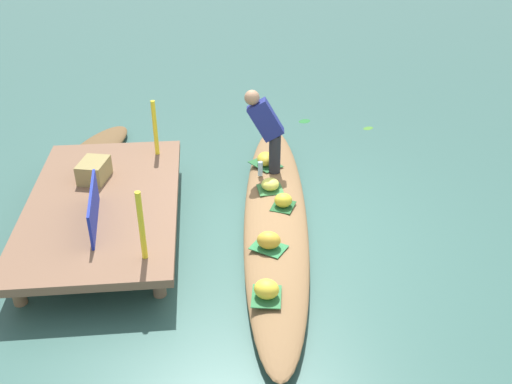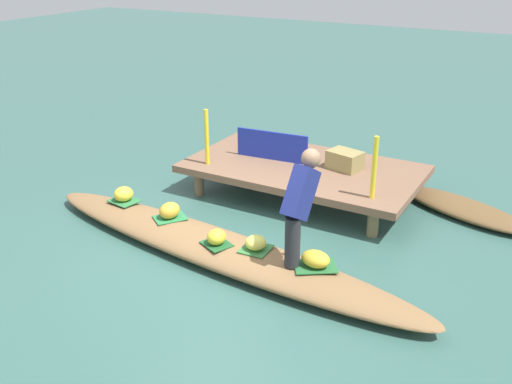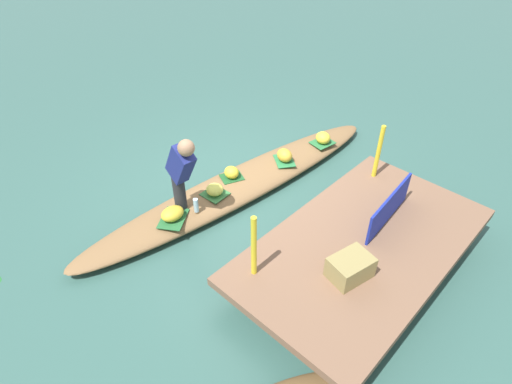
{
  "view_description": "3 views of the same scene",
  "coord_description": "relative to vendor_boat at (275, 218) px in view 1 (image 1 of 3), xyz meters",
  "views": [
    {
      "loc": [
        -6.02,
        0.81,
        4.05
      ],
      "look_at": [
        0.16,
        0.23,
        0.41
      ],
      "focal_mm": 40.52,
      "sensor_mm": 36.0,
      "label": 1
    },
    {
      "loc": [
        3.26,
        -4.86,
        3.32
      ],
      "look_at": [
        0.12,
        0.7,
        0.57
      ],
      "focal_mm": 41.07,
      "sensor_mm": 36.0,
      "label": 2
    },
    {
      "loc": [
        3.47,
        3.61,
        3.95
      ],
      "look_at": [
        0.32,
        0.63,
        0.51
      ],
      "focal_mm": 30.07,
      "sensor_mm": 36.0,
      "label": 3
    }
  ],
  "objects": [
    {
      "name": "moored_boat",
      "position": [
        2.21,
        2.56,
        -0.03
      ],
      "size": [
        1.98,
        1.25,
        0.17
      ],
      "primitive_type": "ellipsoid",
      "rotation": [
        0.0,
        0.0,
        -0.37
      ],
      "color": "brown",
      "rests_on": "ground"
    },
    {
      "name": "railing_post_west",
      "position": [
        -1.12,
        1.5,
        0.72
      ],
      "size": [
        0.06,
        0.06,
        0.78
      ],
      "primitive_type": "cylinder",
      "color": "yellow",
      "rests_on": "dock_platform"
    },
    {
      "name": "banana_bunch_3",
      "position": [
        0.5,
        0.01,
        0.2
      ],
      "size": [
        0.31,
        0.31,
        0.16
      ],
      "primitive_type": "ellipsoid",
      "rotation": [
        0.0,
        0.0,
        0.46
      ],
      "color": "#E8E257",
      "rests_on": "vendor_boat"
    },
    {
      "name": "leaf_mat_0",
      "position": [
        1.21,
        -0.01,
        0.12
      ],
      "size": [
        0.53,
        0.5,
        0.01
      ],
      "primitive_type": "cube",
      "rotation": [
        0.0,
        0.0,
        0.59
      ],
      "color": "#276635",
      "rests_on": "vendor_boat"
    },
    {
      "name": "drifting_plant_1",
      "position": [
        3.22,
        -0.91,
        -0.11
      ],
      "size": [
        0.26,
        0.28,
        0.01
      ],
      "primitive_type": "ellipsoid",
      "rotation": [
        0.0,
        0.0,
        2.14
      ],
      "color": "#226B2E",
      "rests_on": "ground"
    },
    {
      "name": "banana_bunch_0",
      "position": [
        1.21,
        -0.01,
        0.21
      ],
      "size": [
        0.33,
        0.26,
        0.17
      ],
      "primitive_type": "ellipsoid",
      "rotation": [
        0.0,
        0.0,
        3.06
      ],
      "color": "gold",
      "rests_on": "vendor_boat"
    },
    {
      "name": "vendor_boat",
      "position": [
        0.0,
        0.0,
        0.0
      ],
      "size": [
        5.32,
        1.34,
        0.23
      ],
      "primitive_type": "ellipsoid",
      "rotation": [
        0.0,
        0.0,
        -0.11
      ],
      "color": "olive",
      "rests_on": "ground"
    },
    {
      "name": "leaf_mat_3",
      "position": [
        0.5,
        0.01,
        0.12
      ],
      "size": [
        0.33,
        0.34,
        0.01
      ],
      "primitive_type": "cube",
      "rotation": [
        0.0,
        0.0,
        1.64
      ],
      "color": "#37763C",
      "rests_on": "vendor_boat"
    },
    {
      "name": "banana_bunch_4",
      "position": [
        -0.79,
        0.18,
        0.22
      ],
      "size": [
        0.27,
        0.31,
        0.2
      ],
      "primitive_type": "ellipsoid",
      "rotation": [
        0.0,
        0.0,
        4.48
      ],
      "color": "gold",
      "rests_on": "vendor_boat"
    },
    {
      "name": "vendor_person",
      "position": [
        1.01,
        0.01,
        0.8
      ],
      "size": [
        0.24,
        0.54,
        1.19
      ],
      "color": "#28282D",
      "rests_on": "vendor_boat"
    },
    {
      "name": "banana_bunch_1",
      "position": [
        0.07,
        -0.1,
        0.21
      ],
      "size": [
        0.22,
        0.24,
        0.18
      ],
      "primitive_type": "ellipsoid",
      "rotation": [
        0.0,
        0.0,
        4.62
      ],
      "color": "yellow",
      "rests_on": "vendor_boat"
    },
    {
      "name": "produce_crate",
      "position": [
        0.62,
        2.26,
        0.45
      ],
      "size": [
        0.5,
        0.41,
        0.25
      ],
      "primitive_type": "cube",
      "rotation": [
        0.0,
        0.0,
        -0.23
      ],
      "color": "#94834D",
      "rests_on": "dock_platform"
    },
    {
      "name": "banana_bunch_2",
      "position": [
        -1.61,
        0.29,
        0.22
      ],
      "size": [
        0.31,
        0.32,
        0.19
      ],
      "primitive_type": "ellipsoid",
      "rotation": [
        0.0,
        0.0,
        1.15
      ],
      "color": "yellow",
      "rests_on": "vendor_boat"
    },
    {
      "name": "railing_post_east",
      "position": [
        1.28,
        1.5,
        0.72
      ],
      "size": [
        0.06,
        0.06,
        0.78
      ],
      "primitive_type": "cylinder",
      "color": "yellow",
      "rests_on": "dock_platform"
    },
    {
      "name": "drifting_plant_0",
      "position": [
        2.82,
        -1.95,
        -0.11
      ],
      "size": [
        0.2,
        0.23,
        0.01
      ],
      "primitive_type": "ellipsoid",
      "rotation": [
        0.0,
        0.0,
        2.06
      ],
      "color": "#427E29",
      "rests_on": "ground"
    },
    {
      "name": "market_banner",
      "position": [
        -0.42,
        2.1,
        0.53
      ],
      "size": [
        1.07,
        0.13,
        0.41
      ],
      "primitive_type": "cube",
      "rotation": [
        0.0,
        0.0,
        0.09
      ],
      "color": "#1B2B9E",
      "rests_on": "dock_platform"
    },
    {
      "name": "leaf_mat_2",
      "position": [
        -1.61,
        0.29,
        0.12
      ],
      "size": [
        0.4,
        0.35,
        0.01
      ],
      "primitive_type": "cube",
      "rotation": [
        0.0,
        0.0,
        2.98
      ],
      "color": "#2E753F",
      "rests_on": "vendor_boat"
    },
    {
      "name": "canal_water",
      "position": [
        0.0,
        0.0,
        -0.12
      ],
      "size": [
        40.0,
        40.0,
        0.0
      ],
      "primitive_type": "plane",
      "color": "#355E55",
      "rests_on": "ground"
    },
    {
      "name": "dock_platform",
      "position": [
        0.08,
        2.1,
        0.27
      ],
      "size": [
        3.2,
        1.8,
        0.44
      ],
      "color": "brown",
      "rests_on": "ground"
    },
    {
      "name": "leaf_mat_1",
      "position": [
        0.07,
        -0.1,
        0.12
      ],
      "size": [
        0.39,
        0.37,
        0.01
      ],
      "primitive_type": "cube",
      "rotation": [
        0.0,
        0.0,
        2.73
      ],
      "color": "#1F582A",
      "rests_on": "vendor_boat"
    },
    {
      "name": "leaf_mat_4",
      "position": [
        -0.79,
        0.18,
        0.12
      ],
      "size": [
        0.44,
        0.46,
        0.01
      ],
      "primitive_type": "cube",
      "rotation": [
        0.0,
        0.0,
        0.96
      ],
      "color": "#2B7B43",
      "rests_on": "vendor_boat"
    },
    {
      "name": "water_bottle",
      "position": [
        0.91,
        0.1,
        0.22
      ],
      "size": [
        0.07,
        0.07,
        0.2
      ],
      "primitive_type": "cylinder",
      "color": "silver",
      "rests_on": "vendor_boat"
    }
  ]
}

